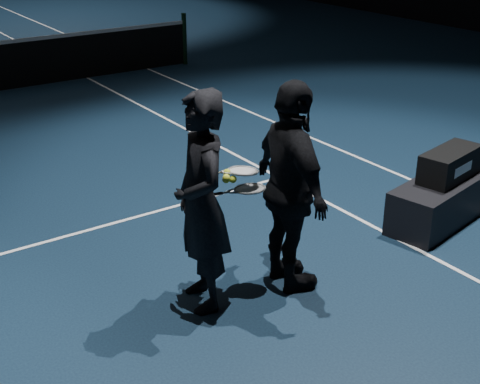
# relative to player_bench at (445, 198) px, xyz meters

# --- Properties ---
(net_post_right) EXTENTS (0.10, 0.10, 1.10)m
(net_post_right) POSITION_rel_player_bench_xyz_m (1.47, 8.43, 0.30)
(net_post_right) COLOR black
(net_post_right) RESTS_ON floor
(player_bench) EXTENTS (1.76, 0.89, 0.50)m
(player_bench) POSITION_rel_player_bench_xyz_m (0.00, 0.00, 0.00)
(player_bench) COLOR black
(player_bench) RESTS_ON floor
(racket_bag) EXTENTS (0.90, 0.52, 0.34)m
(racket_bag) POSITION_rel_player_bench_xyz_m (0.00, 0.00, 0.42)
(racket_bag) COLOR black
(racket_bag) RESTS_ON player_bench
(bag_signature) EXTENTS (0.38, 0.08, 0.11)m
(bag_signature) POSITION_rel_player_bench_xyz_m (0.00, -0.18, 0.42)
(bag_signature) COLOR white
(bag_signature) RESTS_ON racket_bag
(player_a) EXTENTS (0.64, 0.82, 1.99)m
(player_a) POSITION_rel_player_bench_xyz_m (-3.18, 0.09, 0.74)
(player_a) COLOR black
(player_a) RESTS_ON floor
(player_b) EXTENTS (0.70, 1.24, 1.99)m
(player_b) POSITION_rel_player_bench_xyz_m (-2.35, -0.10, 0.74)
(player_b) COLOR black
(player_b) RESTS_ON floor
(racket_lower) EXTENTS (0.71, 0.37, 0.03)m
(racket_lower) POSITION_rel_player_bench_xyz_m (-2.74, -0.01, 0.81)
(racket_lower) COLOR black
(racket_lower) RESTS_ON player_a
(racket_upper) EXTENTS (0.71, 0.33, 0.10)m
(racket_upper) POSITION_rel_player_bench_xyz_m (-2.78, 0.04, 0.97)
(racket_upper) COLOR black
(racket_upper) RESTS_ON player_b
(tennis_balls) EXTENTS (0.12, 0.10, 0.12)m
(tennis_balls) POSITION_rel_player_bench_xyz_m (-2.93, 0.04, 0.94)
(tennis_balls) COLOR #CCE12F
(tennis_balls) RESTS_ON racket_upper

